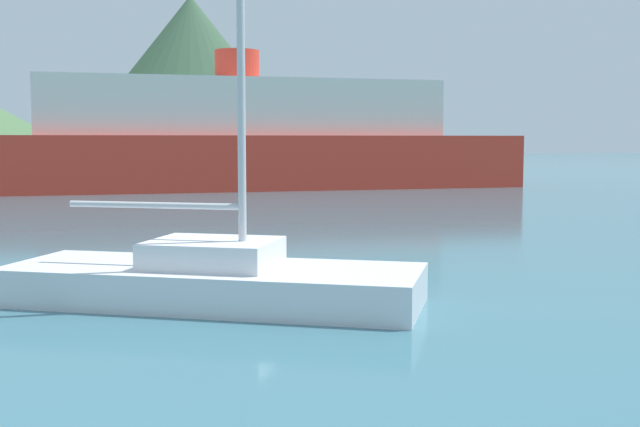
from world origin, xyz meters
TOP-DOWN VIEW (x-y plane):
  - sailboat_inner at (-1.46, 12.94)m, footprint 6.42×5.13m
  - ferry_distant at (5.76, 42.00)m, footprint 28.48×10.79m
  - hill_central at (9.93, 78.86)m, footprint 25.47×25.47m

SIDE VIEW (x-z plane):
  - sailboat_inner at x=-1.46m, z-range -4.94..5.80m
  - ferry_distant at x=5.76m, z-range -1.12..5.89m
  - hill_central at x=9.93m, z-range 0.00..16.12m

